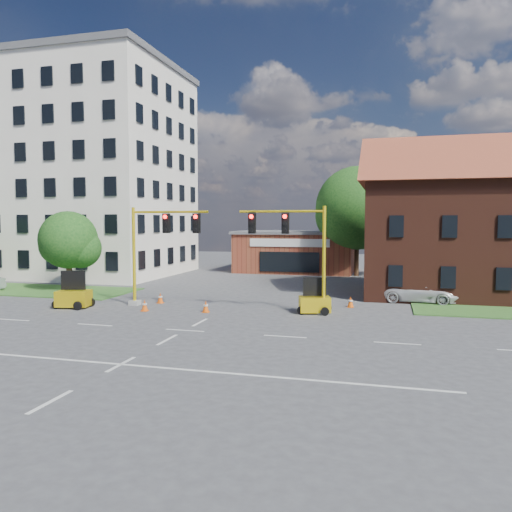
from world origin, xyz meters
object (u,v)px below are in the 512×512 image
trailer_west (74,297)px  signal_mast_east (296,246)px  pickup_white (421,292)px  trailer_east (315,303)px  signal_mast_west (158,244)px

trailer_west → signal_mast_east: bearing=-4.7°
pickup_white → trailer_east: bearing=137.9°
trailer_west → pickup_white: (20.78, 7.68, -0.02)m
signal_mast_west → signal_mast_east: same height
signal_mast_east → pickup_white: signal_mast_east is taller
signal_mast_west → trailer_west: signal_mast_west is taller
signal_mast_west → pickup_white: bearing=20.1°
trailer_west → pickup_white: bearing=7.9°
trailer_east → pickup_white: bearing=26.5°
signal_mast_east → trailer_west: size_ratio=2.83×
signal_mast_east → pickup_white: (7.26, 5.85, -3.25)m
trailer_east → trailer_west: bearing=171.8°
trailer_east → pickup_white: (6.15, 5.65, 0.05)m
signal_mast_east → trailer_east: (1.11, 0.19, -3.30)m
trailer_west → signal_mast_west: bearing=8.5°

